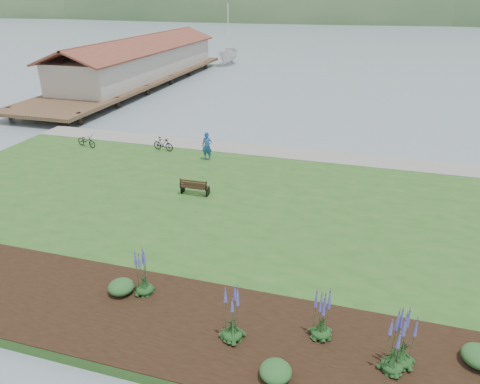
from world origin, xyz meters
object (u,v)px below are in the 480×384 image
object	(u,v)px
park_bench	(194,187)
person	(207,144)
bicycle_a	(86,141)
sailboat	(228,64)

from	to	relation	value
park_bench	person	size ratio (longest dim) A/B	0.70
person	bicycle_a	xyz separation A→B (m)	(-8.81, 0.08, -0.62)
bicycle_a	sailboat	world-z (taller)	sailboat
sailboat	bicycle_a	bearing A→B (deg)	-88.37
person	sailboat	world-z (taller)	sailboat
person	sailboat	bearing A→B (deg)	102.53
person	sailboat	distance (m)	41.95
park_bench	person	distance (m)	5.16
sailboat	person	bearing A→B (deg)	-76.28
person	bicycle_a	distance (m)	8.83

